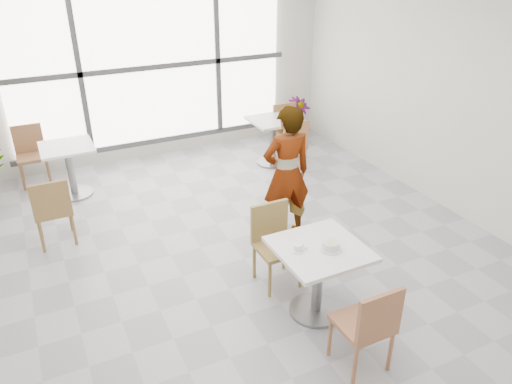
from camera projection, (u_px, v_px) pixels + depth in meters
name	position (u px, v px, depth m)	size (l,w,h in m)	color
floor	(245.00, 259.00, 5.62)	(7.00, 7.00, 0.00)	#9E9EA5
wall_back	(151.00, 66.00, 7.74)	(6.00, 6.00, 0.00)	silver
wall_right	(461.00, 99.00, 6.11)	(7.00, 7.00, 0.00)	silver
window	(152.00, 67.00, 7.69)	(4.60, 0.07, 2.52)	white
main_table	(319.00, 268.00, 4.59)	(0.80, 0.80, 0.75)	white
chair_near	(369.00, 323.00, 3.95)	(0.42, 0.42, 0.87)	#9C6242
chair_far	(274.00, 239.00, 5.08)	(0.42, 0.42, 0.87)	olive
oatmeal_bowl	(331.00, 245.00, 4.44)	(0.21, 0.21, 0.09)	silver
coffee_cup	(298.00, 248.00, 4.42)	(0.16, 0.13, 0.07)	white
person	(287.00, 174.00, 5.73)	(0.60, 0.40, 1.65)	black
bg_table_left	(69.00, 163.00, 6.84)	(0.70, 0.70, 0.75)	white
bg_table_right	(273.00, 135.00, 7.86)	(0.70, 0.70, 0.75)	silver
bg_chair_left_near	(52.00, 208.00, 5.67)	(0.42, 0.42, 0.87)	olive
bg_chair_left_far	(31.00, 151.00, 7.23)	(0.42, 0.42, 0.87)	#8C5D3C
bg_chair_right_near	(292.00, 143.00, 7.51)	(0.42, 0.42, 0.87)	#9C6943
bg_chair_right_far	(287.00, 127.00, 8.18)	(0.42, 0.42, 0.87)	brown
plant_right	(298.00, 120.00, 8.79)	(0.45, 0.45, 0.80)	#528844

